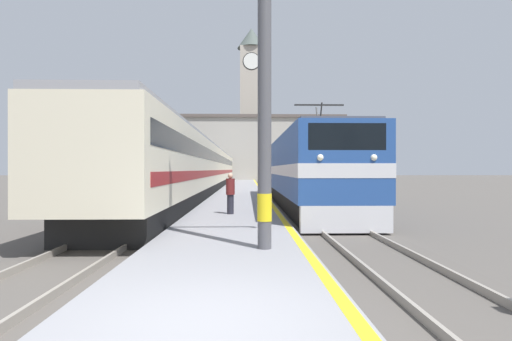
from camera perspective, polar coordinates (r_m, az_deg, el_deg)
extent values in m
plane|color=#514C47|center=(34.57, -2.15, -3.12)|extent=(200.00, 200.00, 0.00)
cube|color=gray|center=(29.57, -2.27, -3.43)|extent=(3.72, 140.00, 0.25)
cube|color=yellow|center=(29.59, 1.05, -3.18)|extent=(0.20, 140.00, 0.00)
cube|color=#514C47|center=(29.72, 4.36, -3.64)|extent=(2.83, 140.00, 0.02)
cube|color=gray|center=(29.65, 2.98, -3.49)|extent=(0.07, 140.00, 0.14)
cube|color=gray|center=(29.80, 5.74, -3.48)|extent=(0.07, 140.00, 0.14)
cube|color=#514C47|center=(29.80, -8.45, -3.63)|extent=(2.83, 140.00, 0.02)
cube|color=gray|center=(29.89, -9.82, -3.47)|extent=(0.07, 140.00, 0.14)
cube|color=gray|center=(29.71, -7.07, -3.49)|extent=(0.07, 140.00, 0.14)
cube|color=black|center=(21.10, 6.74, -4.00)|extent=(2.47, 16.82, 0.90)
cube|color=#23478C|center=(21.04, 6.74, 0.76)|extent=(2.90, 18.28, 2.60)
cube|color=silver|center=(21.04, 6.74, 0.05)|extent=(2.92, 18.30, 0.44)
cube|color=silver|center=(12.30, 12.72, -6.77)|extent=(2.75, 0.30, 0.81)
cube|color=black|center=(12.16, 12.83, 4.73)|extent=(2.32, 0.12, 0.80)
sphere|color=white|center=(11.91, 9.16, 1.84)|extent=(0.20, 0.20, 0.20)
sphere|color=white|center=(12.31, 16.48, 1.78)|extent=(0.20, 0.20, 0.20)
cube|color=#4C4C51|center=(21.10, 6.74, 4.45)|extent=(2.61, 17.37, 0.12)
cylinder|color=#333333|center=(16.32, 9.21, 7.69)|extent=(0.06, 0.63, 1.03)
cylinder|color=#333333|center=(17.01, 8.77, 7.38)|extent=(0.06, 0.63, 1.03)
cube|color=#262626|center=(16.74, 8.99, 9.23)|extent=(2.03, 0.08, 0.06)
cube|color=black|center=(36.09, -7.21, -2.27)|extent=(2.46, 52.28, 0.90)
cube|color=beige|center=(36.06, -7.21, 0.67)|extent=(2.90, 54.46, 2.80)
cube|color=black|center=(36.07, -7.21, 1.56)|extent=(2.92, 53.37, 0.64)
cube|color=maroon|center=(36.06, -7.21, -0.22)|extent=(2.92, 53.37, 0.36)
cube|color=gray|center=(36.10, -7.21, 3.05)|extent=(2.67, 54.46, 0.20)
cylinder|color=#4C4C51|center=(9.03, 1.22, 16.09)|extent=(0.30, 0.30, 8.41)
cylinder|color=yellow|center=(8.73, 1.22, -5.27)|extent=(0.32, 0.32, 0.60)
cylinder|color=#23232D|center=(15.53, -3.68, -4.83)|extent=(0.26, 0.26, 0.75)
cylinder|color=maroon|center=(15.48, -3.68, -2.30)|extent=(0.34, 0.34, 0.62)
sphere|color=tan|center=(15.47, -3.68, -0.77)|extent=(0.20, 0.20, 0.20)
cube|color=#ADA393|center=(81.03, -0.66, 8.09)|extent=(4.50, 4.50, 26.32)
cylinder|color=black|center=(80.81, -0.64, 15.36)|extent=(3.45, 0.06, 3.45)
cylinder|color=white|center=(80.78, -0.64, 15.37)|extent=(3.15, 0.10, 3.15)
cone|color=#47514C|center=(84.47, -0.66, 18.35)|extent=(5.63, 5.63, 4.05)
cube|color=#A8A399|center=(68.87, 0.17, 2.87)|extent=(28.55, 7.66, 10.47)
cube|color=#564C47|center=(69.35, 0.17, 7.40)|extent=(29.15, 8.26, 0.50)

